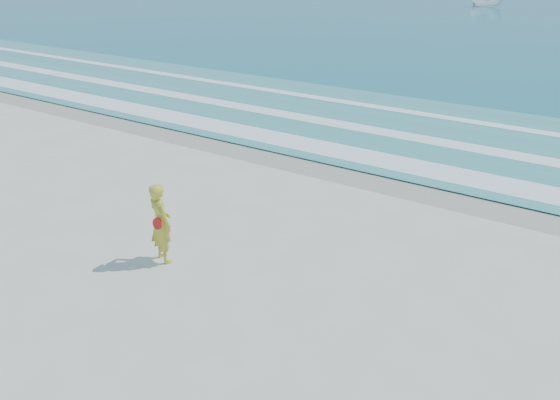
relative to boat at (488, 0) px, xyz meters
The scene contains 8 objects.
ground 67.84m from the boat, 81.51° to the right, with size 400.00×400.00×0.00m, color silver.
wet_sand 58.95m from the boat, 80.22° to the right, with size 400.00×2.40×0.00m, color #B2A893.
shallow 54.03m from the boat, 79.32° to the right, with size 400.00×10.00×0.01m, color #59B7AD.
foam_near 57.67m from the boat, 80.00° to the right, with size 400.00×1.40×0.01m, color white.
foam_mid 54.82m from the boat, 79.48° to the right, with size 400.00×0.90×0.01m, color white.
foam_far 51.58m from the boat, 78.81° to the right, with size 400.00×0.60×0.01m, color white.
boat is the anchor object (origin of this frame).
woman 66.11m from the boat, 82.08° to the right, with size 0.80×0.66×1.89m.
Camera 1 is at (7.24, -6.01, 6.51)m, focal length 35.00 mm.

